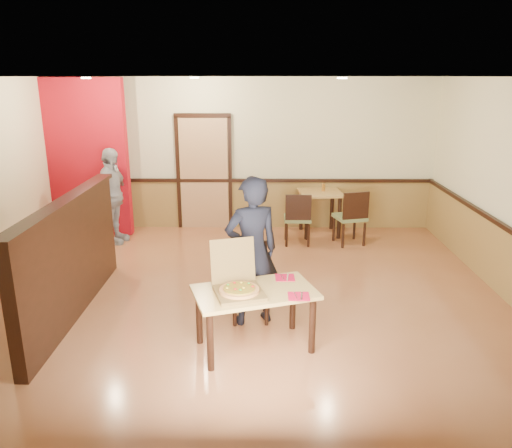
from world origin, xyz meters
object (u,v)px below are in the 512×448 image
Objects in this scene: side_chair_right at (352,215)px; side_table at (320,201)px; condiment at (323,187)px; diner at (252,251)px; diner_chair at (250,277)px; passerby at (112,196)px; main_table at (255,300)px; side_chair_left at (298,217)px; pizza_box at (238,287)px.

side_chair_right is 1.19× the size of side_table.
diner is at bearing -109.51° from condiment.
diner_chair is 3.69m from passerby.
side_chair_right is at bearing -78.03° from passerby.
diner_chair is 3.60m from condiment.
main_table is at bearing 49.70° from side_chair_right.
diner_chair is (-0.07, 0.75, -0.06)m from main_table.
side_chair_right reaches higher than main_table.
side_chair_right reaches higher than side_chair_left.
side_chair_right is 6.83× the size of condiment.
condiment reaches higher than diner_chair.
condiment is at bearing 43.23° from side_table.
side_table is (1.14, 4.05, 0.06)m from main_table.
diner is at bearing 75.68° from main_table.
passerby is at bearing -0.58° from side_chair_left.
side_table is 0.46× the size of diner.
passerby is at bearing -171.69° from side_table.
side_table is 3.68m from passerby.
main_table is 0.25m from pizza_box.
passerby is at bearing 106.71° from pizza_box.
passerby is (-3.18, 0.09, 0.33)m from side_chair_left.
side_chair_left is (0.69, 3.43, -0.06)m from main_table.
diner_chair is at bearing -110.71° from condiment.
diner reaches higher than condiment.
diner reaches higher than side_table.
diner reaches higher than diner_chair.
passerby reaches higher than side_table.
diner is at bearing -126.69° from passerby.
pizza_box is (-0.13, -0.66, -0.15)m from diner.
pizza_box is at bearing -107.74° from side_table.
side_chair_right is 0.86m from condiment.
passerby reaches higher than diner_chair.
condiment is at bearing 55.58° from main_table.
condiment is (1.27, 3.35, 0.37)m from diner_chair.
diner_chair is 0.52× the size of diner.
side_chair_left is 1.13× the size of side_table.
side_chair_right reaches higher than side_table.
diner is 0.69m from pizza_box.
main_table is at bearing 1.19° from pizza_box.
main_table is 4.28m from condiment.
pizza_box is (2.32, -3.57, -0.10)m from passerby.
side_chair_left reaches higher than side_table.
side_table is at bearing 56.11° from main_table.
side_table is 0.49× the size of passerby.
pizza_box is (-1.31, -4.10, 0.11)m from side_table.
diner_chair is 2.78m from side_chair_left.
pizza_box is at bearing 179.39° from main_table.
condiment is at bearing 65.86° from diner_chair.
diner_chair reaches higher than main_table.
side_chair_left is 0.92m from condiment.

